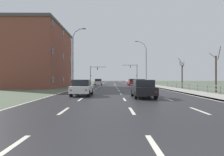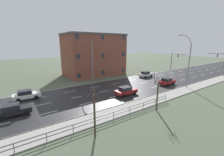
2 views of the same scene
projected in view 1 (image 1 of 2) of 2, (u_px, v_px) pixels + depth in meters
The scene contains 16 objects.
ground_plane at pixel (115, 85), 50.57m from camera, with size 160.00×160.00×0.12m.
road_asphalt_strip at pixel (114, 84), 62.57m from camera, with size 14.00×120.00×0.03m.
sidewalk_right at pixel (140, 83), 62.63m from camera, with size 3.00×120.00×0.12m.
guardrail at pixel (202, 87), 23.13m from camera, with size 0.07×28.41×1.00m.
street_lamp_midground at pixel (145, 64), 47.49m from camera, with size 2.82×0.24×10.85m.
street_lamp_left_bank at pixel (74, 59), 33.25m from camera, with size 2.31×0.24×10.33m.
traffic_signal_right at pixel (134, 71), 66.25m from camera, with size 5.15×0.36×6.48m.
traffic_signal_left at pixel (93, 72), 64.68m from camera, with size 5.36×0.36×5.73m.
car_distant at pixel (132, 82), 45.82m from camera, with size 2.00×4.19×1.57m.
car_far_right at pixel (82, 87), 18.89m from camera, with size 1.86×4.11×1.57m.
car_mid_centre at pixel (143, 89), 16.86m from camera, with size 1.85×4.11×1.57m.
car_near_left at pixel (98, 82), 47.83m from camera, with size 1.92×4.14×1.57m.
car_near_right at pixel (139, 83), 33.88m from camera, with size 1.86×4.11×1.57m.
brick_building at pixel (37, 57), 37.79m from camera, with size 10.26×16.57×11.73m.
bare_tree_near at pixel (216, 72), 23.43m from camera, with size 1.14×1.07×5.54m.
bare_tree_mid at pixel (182, 75), 33.33m from camera, with size 1.07×1.21×5.20m.
Camera 1 is at (-1.08, -2.57, 1.70)m, focal length 31.08 mm.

